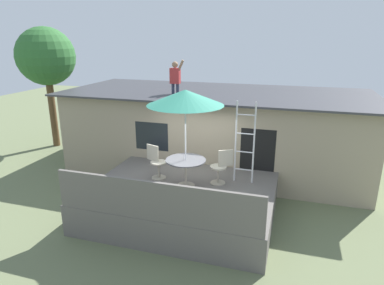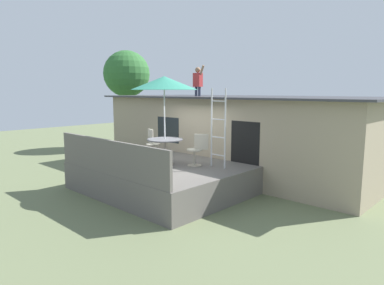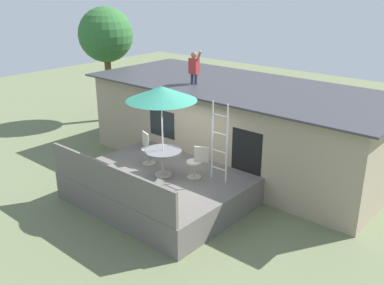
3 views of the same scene
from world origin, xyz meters
name	(u,v)px [view 3 (image 3 of 3)]	position (x,y,z in m)	size (l,w,h in m)	color
ground_plane	(164,198)	(0.00, 0.00, 0.00)	(40.00, 40.00, 0.00)	#66704C
house	(237,124)	(0.00, 3.60, 1.37)	(10.50, 4.50, 2.74)	gray
deck	(164,186)	(0.00, 0.00, 0.40)	(4.73, 3.94, 0.80)	#605B56
deck_railing	(109,181)	(0.00, -1.92, 1.25)	(4.63, 0.08, 0.90)	#605B56
patio_table	(163,156)	(0.09, -0.08, 1.39)	(1.04, 1.04, 0.74)	#A59E8C
patio_umbrella	(161,93)	(0.09, -0.08, 3.15)	(1.90, 1.90, 2.54)	silver
step_ladder	(219,143)	(1.47, 0.66, 1.90)	(0.52, 0.04, 2.20)	silver
person_figure	(194,65)	(-1.18, 2.73, 3.35)	(0.47, 0.20, 1.11)	#33384C
patio_chair_left	(148,148)	(-0.87, 0.25, 1.26)	(0.61, 0.44, 0.92)	#A59E8C
patio_chair_right	(197,162)	(0.91, 0.41, 1.26)	(0.58, 0.44, 0.92)	#A59E8C
backyard_tree	(106,36)	(-7.18, 3.93, 3.75)	(2.33, 2.33, 4.96)	brown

